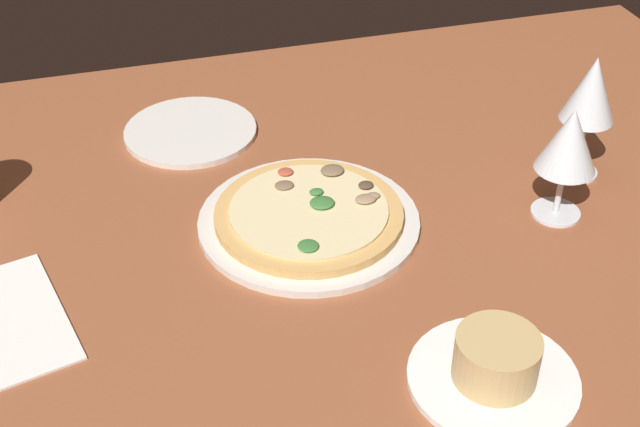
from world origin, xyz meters
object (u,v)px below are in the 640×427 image
object	(u,v)px
pizza_main	(309,217)
paper_menu	(6,321)
side_plate	(191,131)
wine_glass_far	(569,143)
ramekin_on_saucer	(495,366)
wine_glass_near	(591,93)

from	to	relation	value
pizza_main	paper_menu	xyz separation A→B (cm)	(37.39, 8.00, -1.03)
pizza_main	side_plate	distance (cm)	28.70
pizza_main	wine_glass_far	bearing A→B (deg)	168.06
side_plate	paper_menu	bearing A→B (deg)	52.55
pizza_main	side_plate	bearing A→B (deg)	-67.56
ramekin_on_saucer	side_plate	distance (cm)	61.80
ramekin_on_saucer	pizza_main	bearing A→B (deg)	-70.58
pizza_main	ramekin_on_saucer	world-z (taller)	ramekin_on_saucer
ramekin_on_saucer	wine_glass_near	size ratio (longest dim) A/B	1.01
ramekin_on_saucer	paper_menu	xyz separation A→B (cm)	(48.40, -23.23, -2.09)
ramekin_on_saucer	paper_menu	bearing A→B (deg)	-25.64
wine_glass_near	ramekin_on_saucer	bearing A→B (deg)	49.43
wine_glass_far	side_plate	distance (cm)	54.89
wine_glass_near	side_plate	size ratio (longest dim) A/B	0.90
side_plate	paper_menu	size ratio (longest dim) A/B	0.98
ramekin_on_saucer	paper_menu	distance (cm)	53.72
pizza_main	wine_glass_near	xyz separation A→B (cm)	(-38.82, -1.26, 11.41)
wine_glass_far	wine_glass_near	size ratio (longest dim) A/B	0.88
wine_glass_near	paper_menu	distance (cm)	77.78
wine_glass_far	pizza_main	bearing A→B (deg)	-11.94
wine_glass_far	paper_menu	bearing A→B (deg)	1.11
wine_glass_near	side_plate	distance (cm)	57.12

